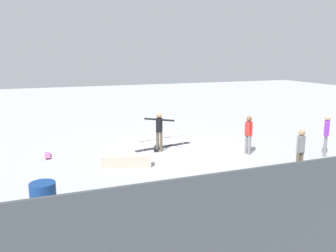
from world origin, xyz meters
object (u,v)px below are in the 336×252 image
object	(u,v)px
grind_rail	(164,143)
skate_ledge	(126,161)
bystander_red_shirt	(248,133)
loose_skateboard_pink	(48,155)
bystander_grey_shirt	(300,149)
trash_bin	(44,203)
skater_main	(159,129)
bystander_purple_shirt	(326,133)
skateboard_main	(157,148)

from	to	relation	value
grind_rail	skate_ledge	size ratio (longest dim) A/B	1.56
skate_ledge	bystander_red_shirt	xyz separation A→B (m)	(-4.81, 0.21, 0.65)
skate_ledge	loose_skateboard_pink	xyz separation A→B (m)	(2.52, -2.19, -0.12)
bystander_red_shirt	skate_ledge	bearing A→B (deg)	-114.70
bystander_red_shirt	bystander_grey_shirt	world-z (taller)	bystander_red_shirt
trash_bin	skater_main	bearing A→B (deg)	-133.91
skate_ledge	loose_skateboard_pink	size ratio (longest dim) A/B	2.12
bystander_red_shirt	bystander_purple_shirt	distance (m)	2.91
bystander_red_shirt	grind_rail	bearing A→B (deg)	-151.00
loose_skateboard_pink	bystander_red_shirt	bearing A→B (deg)	-106.41
skate_ledge	bystander_grey_shirt	bearing A→B (deg)	151.04
skate_ledge	skateboard_main	bearing A→B (deg)	-135.58
bystander_purple_shirt	trash_bin	size ratio (longest dim) A/B	1.67
bystander_purple_shirt	trash_bin	xyz separation A→B (m)	(10.21, 1.77, -0.43)
bystander_purple_shirt	bystander_grey_shirt	size ratio (longest dim) A/B	1.07
skateboard_main	bystander_purple_shirt	world-z (taller)	bystander_purple_shirt
grind_rail	bystander_grey_shirt	bearing A→B (deg)	109.89
bystander_purple_shirt	skater_main	bearing A→B (deg)	-69.64
skateboard_main	loose_skateboard_pink	bearing A→B (deg)	-74.92
skate_ledge	trash_bin	xyz separation A→B (m)	(2.79, 3.26, 0.28)
grind_rail	bystander_red_shirt	bearing A→B (deg)	129.51
skater_main	bystander_red_shirt	bearing A→B (deg)	-165.61
skateboard_main	bystander_grey_shirt	size ratio (longest dim) A/B	0.55
bystander_red_shirt	bystander_purple_shirt	xyz separation A→B (m)	(-2.61, 1.29, 0.06)
bystander_purple_shirt	trash_bin	world-z (taller)	bystander_purple_shirt
bystander_grey_shirt	loose_skateboard_pink	world-z (taller)	bystander_grey_shirt
skate_ledge	trash_bin	size ratio (longest dim) A/B	1.78
skater_main	bystander_grey_shirt	distance (m)	5.36
skater_main	loose_skateboard_pink	xyz separation A→B (m)	(4.24, -0.77, -0.84)
skater_main	bystander_purple_shirt	size ratio (longest dim) A/B	0.98
skateboard_main	skate_ledge	bearing A→B (deg)	-23.17
grind_rail	skater_main	size ratio (longest dim) A/B	1.69
skater_main	skate_ledge	bearing A→B (deg)	81.79
grind_rail	trash_bin	bearing A→B (deg)	35.08
loose_skateboard_pink	skater_main	bearing A→B (deg)	-98.54
trash_bin	bystander_purple_shirt	bearing A→B (deg)	-170.16
bystander_purple_shirt	bystander_grey_shirt	xyz separation A→B (m)	(2.38, 1.29, -0.06)
bystander_purple_shirt	bystander_grey_shirt	distance (m)	2.71
bystander_purple_shirt	skateboard_main	bearing A→B (deg)	-71.24
grind_rail	loose_skateboard_pink	size ratio (longest dim) A/B	3.31
bystander_red_shirt	bystander_purple_shirt	world-z (taller)	bystander_purple_shirt
trash_bin	loose_skateboard_pink	bearing A→B (deg)	-92.84
skate_ledge	bystander_purple_shirt	xyz separation A→B (m)	(-7.42, 1.49, 0.71)
bystander_grey_shirt	loose_skateboard_pink	size ratio (longest dim) A/B	1.85
bystander_purple_shirt	loose_skateboard_pink	bearing A→B (deg)	-62.86
bystander_grey_shirt	loose_skateboard_pink	xyz separation A→B (m)	(7.55, -4.98, -0.77)
skate_ledge	skateboard_main	size ratio (longest dim) A/B	2.09
skate_ledge	bystander_grey_shirt	xyz separation A→B (m)	(-5.04, 2.79, 0.65)
bystander_red_shirt	bystander_purple_shirt	size ratio (longest dim) A/B	0.94
skater_main	loose_skateboard_pink	distance (m)	4.39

